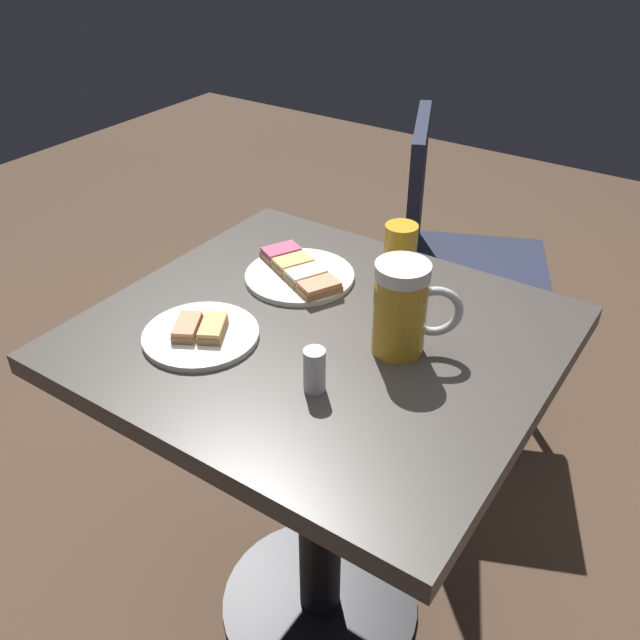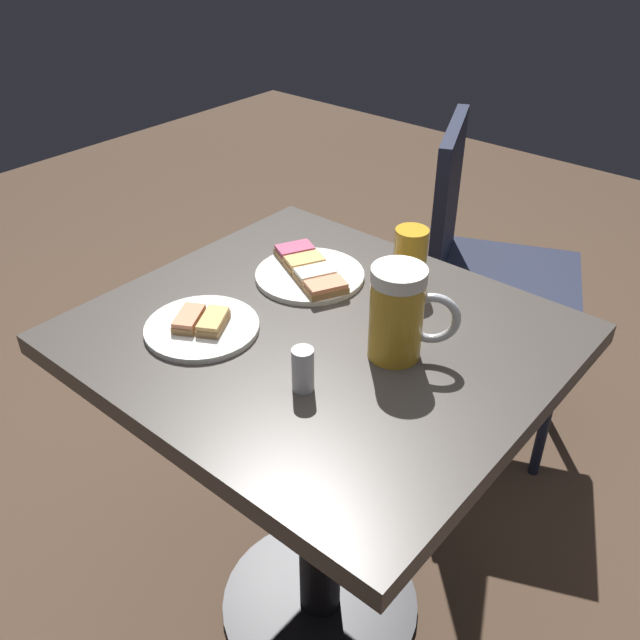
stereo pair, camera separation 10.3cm
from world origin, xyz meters
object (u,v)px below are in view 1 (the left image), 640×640
Objects in this scene: plate_near at (300,273)px; cafe_chair at (452,257)px; beer_mug at (403,309)px; salt_shaker at (314,370)px; plate_far at (201,333)px; beer_glass_small at (400,254)px.

cafe_chair reaches higher than plate_near.
salt_shaker is at bearing -19.94° from beer_mug.
cafe_chair is (-0.72, -0.22, -0.30)m from beer_mug.
plate_far is at bearing -61.76° from beer_mug.
cafe_chair reaches higher than salt_shaker.
plate_far is 0.39m from beer_glass_small.
plate_near is 1.33× the size of beer_mug.
plate_far is at bearing -27.81° from beer_glass_small.
cafe_chair is at bearing 175.76° from plate_near.
beer_mug reaches higher than beer_glass_small.
plate_near is at bearing -59.20° from beer_glass_small.
plate_far is 0.21× the size of cafe_chair.
plate_far is (0.25, -0.02, -0.00)m from plate_near.
plate_near is 0.25m from plate_far.
salt_shaker is (0.25, 0.21, 0.02)m from plate_near.
beer_glass_small is 1.63× the size of salt_shaker.
beer_glass_small reaches higher than plate_far.
plate_near is 2.95× the size of salt_shaker.
salt_shaker is at bearing 88.85° from plate_far.
plate_near is 0.33m from salt_shaker.
cafe_chair reaches higher than plate_far.
beer_mug is 0.81m from cafe_chair.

